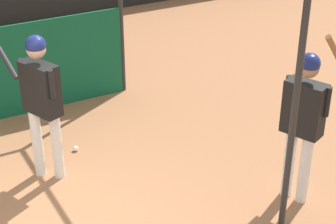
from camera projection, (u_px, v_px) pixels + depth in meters
batting_cage at (9, 53)px, 7.32m from camera, size 3.94×4.09×2.94m
player_batter at (40, 94)px, 6.53m from camera, size 0.66×0.81×1.96m
player_waiting at (304, 114)px, 6.12m from camera, size 0.60×0.68×2.16m
baseball at (76, 149)px, 7.55m from camera, size 0.07×0.07×0.07m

